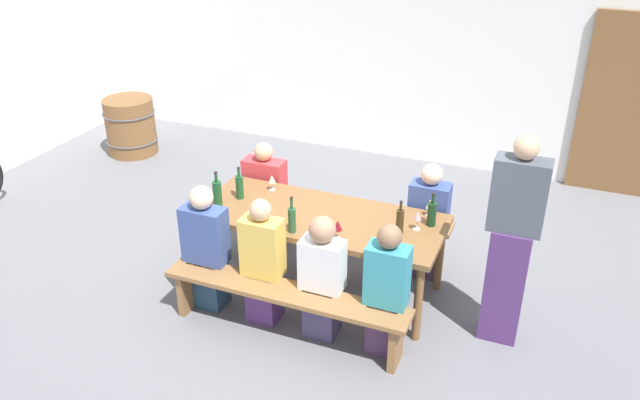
# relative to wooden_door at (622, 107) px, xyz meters

# --- Properties ---
(ground_plane) EXTENTS (24.00, 24.00, 0.00)m
(ground_plane) POSITION_rel_wooden_door_xyz_m (-2.39, -3.15, -1.05)
(ground_plane) COLOR slate
(back_wall) EXTENTS (14.00, 0.20, 3.20)m
(back_wall) POSITION_rel_wooden_door_xyz_m (-2.39, 0.14, 0.55)
(back_wall) COLOR white
(back_wall) RESTS_ON ground
(wooden_door) EXTENTS (0.90, 0.06, 2.10)m
(wooden_door) POSITION_rel_wooden_door_xyz_m (0.00, 0.00, 0.00)
(wooden_door) COLOR brown
(wooden_door) RESTS_ON ground
(tasting_table) EXTENTS (2.16, 0.89, 0.75)m
(tasting_table) POSITION_rel_wooden_door_xyz_m (-2.39, -3.15, -0.37)
(tasting_table) COLOR brown
(tasting_table) RESTS_ON ground
(bench_near) EXTENTS (2.06, 0.30, 0.45)m
(bench_near) POSITION_rel_wooden_door_xyz_m (-2.39, -3.89, -0.69)
(bench_near) COLOR olive
(bench_near) RESTS_ON ground
(bench_far) EXTENTS (2.06, 0.30, 0.45)m
(bench_far) POSITION_rel_wooden_door_xyz_m (-2.39, -2.40, -0.69)
(bench_far) COLOR olive
(bench_far) RESTS_ON ground
(wine_bottle_0) EXTENTS (0.08, 0.08, 0.33)m
(wine_bottle_0) POSITION_rel_wooden_door_xyz_m (-3.31, -3.31, -0.18)
(wine_bottle_0) COLOR #194723
(wine_bottle_0) RESTS_ON tasting_table
(wine_bottle_1) EXTENTS (0.07, 0.07, 0.31)m
(wine_bottle_1) POSITION_rel_wooden_door_xyz_m (-3.20, -3.12, -0.18)
(wine_bottle_1) COLOR #194723
(wine_bottle_1) RESTS_ON tasting_table
(wine_bottle_2) EXTENTS (0.06, 0.06, 0.29)m
(wine_bottle_2) POSITION_rel_wooden_door_xyz_m (-1.67, -3.17, -0.19)
(wine_bottle_2) COLOR #332814
(wine_bottle_2) RESTS_ON tasting_table
(wine_bottle_3) EXTENTS (0.08, 0.08, 0.30)m
(wine_bottle_3) POSITION_rel_wooden_door_xyz_m (-1.46, -2.95, -0.19)
(wine_bottle_3) COLOR #143319
(wine_bottle_3) RESTS_ON tasting_table
(wine_bottle_4) EXTENTS (0.07, 0.07, 0.32)m
(wine_bottle_4) POSITION_rel_wooden_door_xyz_m (-2.50, -3.50, -0.18)
(wine_bottle_4) COLOR #234C2D
(wine_bottle_4) RESTS_ON tasting_table
(wine_glass_0) EXTENTS (0.07, 0.07, 0.17)m
(wine_glass_0) POSITION_rel_wooden_door_xyz_m (-1.55, -3.07, -0.18)
(wine_glass_0) COLOR silver
(wine_glass_0) RESTS_ON tasting_table
(wine_glass_1) EXTENTS (0.07, 0.07, 0.15)m
(wine_glass_1) POSITION_rel_wooden_door_xyz_m (-3.00, -2.86, -0.19)
(wine_glass_1) COLOR silver
(wine_glass_1) RESTS_ON tasting_table
(wine_glass_2) EXTENTS (0.08, 0.08, 0.17)m
(wine_glass_2) POSITION_rel_wooden_door_xyz_m (-2.11, -3.46, -0.18)
(wine_glass_2) COLOR silver
(wine_glass_2) RESTS_ON tasting_table
(wine_glass_3) EXTENTS (0.07, 0.07, 0.16)m
(wine_glass_3) POSITION_rel_wooden_door_xyz_m (-1.52, -2.79, -0.19)
(wine_glass_3) COLOR silver
(wine_glass_3) RESTS_ON tasting_table
(wine_glass_4) EXTENTS (0.06, 0.06, 0.16)m
(wine_glass_4) POSITION_rel_wooden_door_xyz_m (-2.91, -3.30, -0.19)
(wine_glass_4) COLOR silver
(wine_glass_4) RESTS_ON tasting_table
(seated_guest_near_0) EXTENTS (0.38, 0.24, 1.15)m
(seated_guest_near_0) POSITION_rel_wooden_door_xyz_m (-3.20, -3.74, -0.50)
(seated_guest_near_0) COLOR navy
(seated_guest_near_0) RESTS_ON ground
(seated_guest_near_1) EXTENTS (0.34, 0.24, 1.13)m
(seated_guest_near_1) POSITION_rel_wooden_door_xyz_m (-2.66, -3.74, -0.51)
(seated_guest_near_1) COLOR #583271
(seated_guest_near_1) RESTS_ON ground
(seated_guest_near_2) EXTENTS (0.35, 0.24, 1.09)m
(seated_guest_near_2) POSITION_rel_wooden_door_xyz_m (-2.13, -3.74, -0.52)
(seated_guest_near_2) COLOR #4D426A
(seated_guest_near_2) RESTS_ON ground
(seated_guest_near_3) EXTENTS (0.33, 0.24, 1.13)m
(seated_guest_near_3) POSITION_rel_wooden_door_xyz_m (-1.60, -3.74, -0.51)
(seated_guest_near_3) COLOR #52345A
(seated_guest_near_3) RESTS_ON ground
(seated_guest_far_0) EXTENTS (0.42, 0.24, 1.08)m
(seated_guest_far_0) POSITION_rel_wooden_door_xyz_m (-3.23, -2.55, -0.55)
(seated_guest_far_0) COLOR #464B4C
(seated_guest_far_0) RESTS_ON ground
(seated_guest_far_1) EXTENTS (0.36, 0.24, 1.13)m
(seated_guest_far_1) POSITION_rel_wooden_door_xyz_m (-1.57, -2.55, -0.51)
(seated_guest_far_1) COLOR #534663
(seated_guest_far_1) RESTS_ON ground
(standing_host) EXTENTS (0.40, 0.24, 1.76)m
(standing_host) POSITION_rel_wooden_door_xyz_m (-0.78, -3.22, -0.20)
(standing_host) COLOR #4F2E69
(standing_host) RESTS_ON ground
(wine_barrel) EXTENTS (0.68, 0.68, 0.75)m
(wine_barrel) POSITION_rel_wooden_door_xyz_m (-5.94, -1.17, -0.67)
(wine_barrel) COLOR brown
(wine_barrel) RESTS_ON ground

